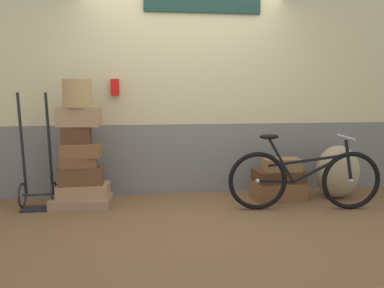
{
  "coord_description": "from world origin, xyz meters",
  "views": [
    {
      "loc": [
        -0.59,
        -4.25,
        1.34
      ],
      "look_at": [
        0.01,
        0.18,
        0.73
      ],
      "focal_mm": 36.49,
      "sensor_mm": 36.0,
      "label": 1
    }
  ],
  "objects_px": {
    "suitcase_3": "(79,162)",
    "suitcase_4": "(82,150)",
    "bicycle": "(304,179)",
    "suitcase_6": "(80,117)",
    "luggage_trolley": "(37,181)",
    "suitcase_2": "(81,175)",
    "suitcase_0": "(81,202)",
    "suitcase_1": "(84,190)",
    "suitcase_9": "(282,165)",
    "suitcase_8": "(279,176)",
    "burlap_sack": "(338,172)",
    "suitcase_5": "(76,135)",
    "suitcase_7": "(278,191)",
    "wicker_basket": "(77,93)"
  },
  "relations": [
    {
      "from": "suitcase_3",
      "to": "suitcase_4",
      "type": "distance_m",
      "value": 0.14
    },
    {
      "from": "bicycle",
      "to": "suitcase_6",
      "type": "bearing_deg",
      "value": 169.58
    },
    {
      "from": "luggage_trolley",
      "to": "bicycle",
      "type": "height_order",
      "value": "luggage_trolley"
    },
    {
      "from": "suitcase_2",
      "to": "bicycle",
      "type": "xyz_separation_m",
      "value": [
        2.5,
        -0.44,
        -0.02
      ]
    },
    {
      "from": "bicycle",
      "to": "suitcase_0",
      "type": "bearing_deg",
      "value": 170.49
    },
    {
      "from": "suitcase_4",
      "to": "luggage_trolley",
      "type": "bearing_deg",
      "value": 178.07
    },
    {
      "from": "suitcase_1",
      "to": "suitcase_9",
      "type": "height_order",
      "value": "suitcase_9"
    },
    {
      "from": "suitcase_8",
      "to": "burlap_sack",
      "type": "relative_size",
      "value": 0.89
    },
    {
      "from": "suitcase_0",
      "to": "suitcase_5",
      "type": "distance_m",
      "value": 0.78
    },
    {
      "from": "suitcase_4",
      "to": "suitcase_9",
      "type": "height_order",
      "value": "suitcase_4"
    },
    {
      "from": "suitcase_0",
      "to": "bicycle",
      "type": "bearing_deg",
      "value": -5.43
    },
    {
      "from": "burlap_sack",
      "to": "bicycle",
      "type": "relative_size",
      "value": 0.39
    },
    {
      "from": "suitcase_7",
      "to": "suitcase_2",
      "type": "bearing_deg",
      "value": 176.6
    },
    {
      "from": "suitcase_8",
      "to": "bicycle",
      "type": "xyz_separation_m",
      "value": [
        0.12,
        -0.46,
        0.06
      ]
    },
    {
      "from": "suitcase_3",
      "to": "burlap_sack",
      "type": "height_order",
      "value": "burlap_sack"
    },
    {
      "from": "luggage_trolley",
      "to": "burlap_sack",
      "type": "relative_size",
      "value": 1.99
    },
    {
      "from": "suitcase_1",
      "to": "suitcase_5",
      "type": "bearing_deg",
      "value": -153.47
    },
    {
      "from": "suitcase_9",
      "to": "wicker_basket",
      "type": "xyz_separation_m",
      "value": [
        -2.41,
        0.02,
        0.87
      ]
    },
    {
      "from": "suitcase_1",
      "to": "suitcase_2",
      "type": "height_order",
      "value": "suitcase_2"
    },
    {
      "from": "burlap_sack",
      "to": "suitcase_6",
      "type": "bearing_deg",
      "value": 179.29
    },
    {
      "from": "suitcase_7",
      "to": "luggage_trolley",
      "type": "relative_size",
      "value": 0.46
    },
    {
      "from": "suitcase_4",
      "to": "suitcase_9",
      "type": "xyz_separation_m",
      "value": [
        2.38,
        -0.01,
        -0.23
      ]
    },
    {
      "from": "luggage_trolley",
      "to": "suitcase_7",
      "type": "bearing_deg",
      "value": -0.89
    },
    {
      "from": "luggage_trolley",
      "to": "suitcase_9",
      "type": "bearing_deg",
      "value": -1.29
    },
    {
      "from": "luggage_trolley",
      "to": "burlap_sack",
      "type": "height_order",
      "value": "luggage_trolley"
    },
    {
      "from": "suitcase_4",
      "to": "wicker_basket",
      "type": "height_order",
      "value": "wicker_basket"
    },
    {
      "from": "suitcase_6",
      "to": "wicker_basket",
      "type": "distance_m",
      "value": 0.27
    },
    {
      "from": "suitcase_3",
      "to": "bicycle",
      "type": "xyz_separation_m",
      "value": [
        2.52,
        -0.42,
        -0.18
      ]
    },
    {
      "from": "wicker_basket",
      "to": "suitcase_2",
      "type": "bearing_deg",
      "value": 12.17
    },
    {
      "from": "suitcase_7",
      "to": "suitcase_4",
      "type": "bearing_deg",
      "value": 176.93
    },
    {
      "from": "suitcase_0",
      "to": "suitcase_8",
      "type": "distance_m",
      "value": 2.4
    },
    {
      "from": "suitcase_7",
      "to": "burlap_sack",
      "type": "xyz_separation_m",
      "value": [
        0.76,
        -0.02,
        0.22
      ]
    },
    {
      "from": "suitcase_0",
      "to": "suitcase_2",
      "type": "distance_m",
      "value": 0.31
    },
    {
      "from": "suitcase_2",
      "to": "suitcase_9",
      "type": "relative_size",
      "value": 1.13
    },
    {
      "from": "suitcase_5",
      "to": "wicker_basket",
      "type": "xyz_separation_m",
      "value": [
        0.02,
        0.01,
        0.47
      ]
    },
    {
      "from": "suitcase_1",
      "to": "suitcase_9",
      "type": "relative_size",
      "value": 1.31
    },
    {
      "from": "wicker_basket",
      "to": "bicycle",
      "type": "height_order",
      "value": "wicker_basket"
    },
    {
      "from": "suitcase_7",
      "to": "suitcase_9",
      "type": "bearing_deg",
      "value": -37.69
    },
    {
      "from": "suitcase_1",
      "to": "bicycle",
      "type": "distance_m",
      "value": 2.53
    },
    {
      "from": "suitcase_2",
      "to": "wicker_basket",
      "type": "bearing_deg",
      "value": -169.61
    },
    {
      "from": "suitcase_3",
      "to": "wicker_basket",
      "type": "height_order",
      "value": "wicker_basket"
    },
    {
      "from": "suitcase_5",
      "to": "suitcase_9",
      "type": "bearing_deg",
      "value": 0.4
    },
    {
      "from": "suitcase_5",
      "to": "luggage_trolley",
      "type": "height_order",
      "value": "luggage_trolley"
    },
    {
      "from": "suitcase_9",
      "to": "luggage_trolley",
      "type": "bearing_deg",
      "value": 179.53
    },
    {
      "from": "suitcase_6",
      "to": "bicycle",
      "type": "height_order",
      "value": "suitcase_6"
    },
    {
      "from": "suitcase_4",
      "to": "luggage_trolley",
      "type": "distance_m",
      "value": 0.63
    },
    {
      "from": "suitcase_2",
      "to": "suitcase_6",
      "type": "bearing_deg",
      "value": 83.49
    },
    {
      "from": "suitcase_1",
      "to": "suitcase_3",
      "type": "relative_size",
      "value": 1.43
    },
    {
      "from": "suitcase_7",
      "to": "suitcase_1",
      "type": "bearing_deg",
      "value": 176.39
    },
    {
      "from": "suitcase_3",
      "to": "suitcase_4",
      "type": "bearing_deg",
      "value": 16.8
    }
  ]
}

